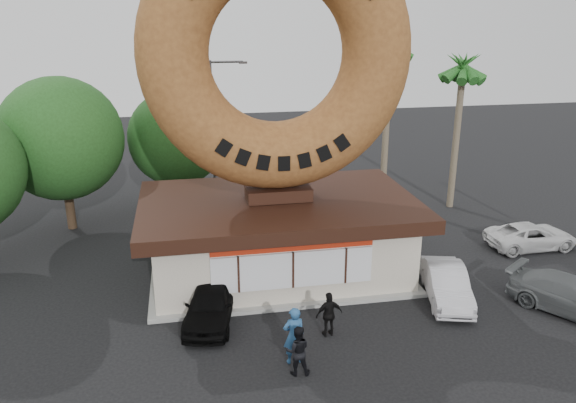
# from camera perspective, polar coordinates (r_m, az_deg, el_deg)

# --- Properties ---
(ground) EXTENTS (90.00, 90.00, 0.00)m
(ground) POSITION_cam_1_polar(r_m,az_deg,el_deg) (18.98, 2.28, -15.00)
(ground) COLOR black
(ground) RESTS_ON ground
(donut_shop) EXTENTS (11.20, 7.20, 3.80)m
(donut_shop) POSITION_cam_1_polar(r_m,az_deg,el_deg) (23.35, -0.96, -3.28)
(donut_shop) COLOR beige
(donut_shop) RESTS_ON ground
(giant_donut) EXTENTS (10.41, 2.65, 10.41)m
(giant_donut) POSITION_cam_1_polar(r_m,az_deg,el_deg) (21.69, -1.08, 14.74)
(giant_donut) COLOR #9D602D
(giant_donut) RESTS_ON donut_shop
(tree_west) EXTENTS (6.00, 6.00, 7.65)m
(tree_west) POSITION_cam_1_polar(r_m,az_deg,el_deg) (29.52, -22.08, 5.91)
(tree_west) COLOR #473321
(tree_west) RESTS_ON ground
(tree_mid) EXTENTS (5.20, 5.20, 6.63)m
(tree_mid) POSITION_cam_1_polar(r_m,az_deg,el_deg) (31.03, -11.24, 6.33)
(tree_mid) COLOR #473321
(tree_mid) RESTS_ON ground
(palm_near) EXTENTS (2.60, 2.60, 9.75)m
(palm_near) POSITION_cam_1_polar(r_m,az_deg,el_deg) (31.45, 10.37, 14.66)
(palm_near) COLOR #726651
(palm_near) RESTS_ON ground
(palm_far) EXTENTS (2.60, 2.60, 8.75)m
(palm_far) POSITION_cam_1_polar(r_m,az_deg,el_deg) (31.60, 17.33, 12.45)
(palm_far) COLOR #726651
(palm_far) RESTS_ON ground
(street_lamp) EXTENTS (2.11, 0.20, 8.00)m
(street_lamp) POSITION_cam_1_polar(r_m,az_deg,el_deg) (31.96, -7.42, 7.75)
(street_lamp) COLOR #59595E
(street_lamp) RESTS_ON ground
(person_left) EXTENTS (0.75, 0.53, 1.93)m
(person_left) POSITION_cam_1_polar(r_m,az_deg,el_deg) (17.97, 0.61, -13.45)
(person_left) COLOR #255081
(person_left) RESTS_ON ground
(person_center) EXTENTS (0.86, 0.72, 1.62)m
(person_center) POSITION_cam_1_polar(r_m,az_deg,el_deg) (17.56, 0.96, -14.90)
(person_center) COLOR black
(person_center) RESTS_ON ground
(person_right) EXTENTS (0.99, 0.52, 1.62)m
(person_right) POSITION_cam_1_polar(r_m,az_deg,el_deg) (19.42, 4.20, -11.36)
(person_right) COLOR black
(person_right) RESTS_ON ground
(car_black) EXTENTS (2.39, 4.25, 1.36)m
(car_black) POSITION_cam_1_polar(r_m,az_deg,el_deg) (20.48, -7.89, -10.20)
(car_black) COLOR black
(car_black) RESTS_ON ground
(car_silver) EXTENTS (2.36, 4.23, 1.32)m
(car_silver) POSITION_cam_1_polar(r_m,az_deg,el_deg) (22.47, 15.82, -8.07)
(car_silver) COLOR silver
(car_silver) RESTS_ON ground
(car_grey) EXTENTS (4.13, 4.77, 1.32)m
(car_grey) POSITION_cam_1_polar(r_m,az_deg,el_deg) (23.25, 26.92, -8.58)
(car_grey) COLOR #5C6061
(car_grey) RESTS_ON ground
(car_white) EXTENTS (4.21, 1.97, 1.16)m
(car_white) POSITION_cam_1_polar(r_m,az_deg,el_deg) (28.56, 23.47, -3.23)
(car_white) COLOR silver
(car_white) RESTS_ON ground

